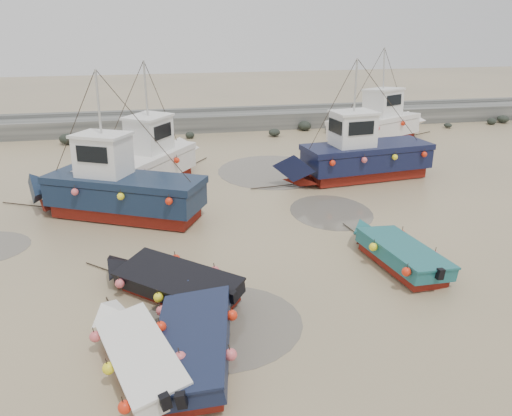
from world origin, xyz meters
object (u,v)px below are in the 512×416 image
(dinghy_4, at_px, (170,279))
(cabin_boat_3, at_px, (381,124))
(dinghy_0, at_px, (139,349))
(cabin_boat_0, at_px, (112,187))
(dinghy_1, at_px, (197,335))
(person, at_px, (151,214))
(cabin_boat_1, at_px, (148,162))
(cabin_boat_2, at_px, (356,155))
(dinghy_2, at_px, (396,249))

(dinghy_4, distance_m, cabin_boat_3, 22.50)
(dinghy_0, relative_size, cabin_boat_0, 0.62)
(dinghy_1, distance_m, person, 10.12)
(dinghy_0, height_order, person, dinghy_0)
(cabin_boat_1, bearing_deg, person, -53.43)
(cabin_boat_0, bearing_deg, cabin_boat_1, 3.19)
(cabin_boat_3, distance_m, person, 18.38)
(cabin_boat_2, bearing_deg, cabin_boat_0, 96.58)
(cabin_boat_0, bearing_deg, dinghy_0, -146.79)
(person, bearing_deg, dinghy_0, 80.80)
(dinghy_0, height_order, dinghy_2, same)
(dinghy_2, bearing_deg, cabin_boat_0, 138.16)
(dinghy_4, xyz_separation_m, cabin_boat_1, (-0.77, 10.66, 0.81))
(dinghy_1, height_order, person, dinghy_1)
(dinghy_0, bearing_deg, cabin_boat_2, 32.61)
(cabin_boat_1, distance_m, cabin_boat_2, 10.86)
(cabin_boat_0, bearing_deg, dinghy_2, -96.74)
(dinghy_0, distance_m, dinghy_4, 3.51)
(cabin_boat_1, relative_size, cabin_boat_2, 0.89)
(cabin_boat_2, xyz_separation_m, person, (-10.74, -3.09, -1.35))
(cabin_boat_0, bearing_deg, cabin_boat_3, -33.53)
(dinghy_2, xyz_separation_m, cabin_boat_0, (-10.17, 6.46, 0.80))
(dinghy_1, xyz_separation_m, cabin_boat_1, (-1.36, 13.76, 0.81))
(dinghy_1, xyz_separation_m, cabin_boat_3, (13.99, 20.20, 0.83))
(dinghy_2, relative_size, cabin_boat_2, 0.60)
(dinghy_4, distance_m, cabin_boat_1, 10.72)
(dinghy_0, distance_m, cabin_boat_1, 14.09)
(cabin_boat_2, bearing_deg, dinghy_1, 137.25)
(person, bearing_deg, dinghy_4, 87.40)
(dinghy_1, xyz_separation_m, dinghy_4, (-0.60, 3.09, 0.00))
(dinghy_1, bearing_deg, dinghy_2, 35.99)
(cabin_boat_1, bearing_deg, cabin_boat_2, 31.58)
(dinghy_4, bearing_deg, dinghy_2, -43.84)
(dinghy_1, bearing_deg, dinghy_4, 110.01)
(cabin_boat_1, height_order, person, cabin_boat_1)
(dinghy_1, relative_size, person, 4.07)
(dinghy_4, height_order, cabin_boat_1, cabin_boat_1)
(dinghy_2, bearing_deg, dinghy_4, 175.01)
(dinghy_0, xyz_separation_m, person, (0.21, 10.34, -0.55))
(dinghy_1, relative_size, cabin_boat_2, 0.66)
(dinghy_0, bearing_deg, dinghy_1, -6.19)
(dinghy_1, bearing_deg, cabin_boat_2, 63.28)
(dinghy_2, xyz_separation_m, person, (-8.58, 6.32, -0.55))
(dinghy_1, bearing_deg, cabin_boat_1, 104.78)
(dinghy_2, distance_m, cabin_boat_3, 17.81)
(dinghy_1, xyz_separation_m, person, (-1.26, 10.03, -0.54))
(dinghy_0, relative_size, cabin_boat_2, 0.58)
(cabin_boat_1, bearing_deg, dinghy_1, -49.40)
(cabin_boat_1, bearing_deg, cabin_boat_3, 57.71)
(dinghy_1, distance_m, cabin_boat_0, 10.59)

